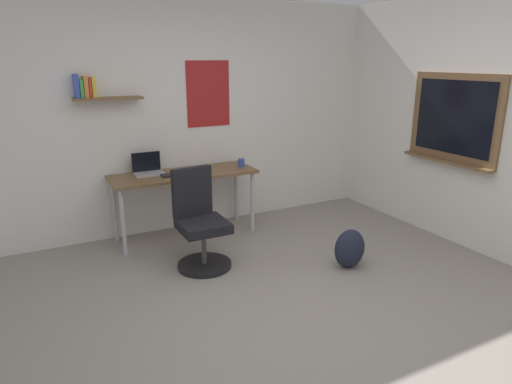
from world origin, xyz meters
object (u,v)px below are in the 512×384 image
laptop (148,169)px  keyboard (179,174)px  backpack (350,249)px  desk (184,179)px  coffee_mug (241,163)px  computer_mouse (203,171)px  office_chair (200,225)px

laptop → keyboard: (0.28, -0.21, -0.04)m
backpack → desk: bearing=127.0°
coffee_mug → backpack: size_ratio=0.24×
computer_mouse → backpack: computer_mouse is taller
computer_mouse → coffee_mug: 0.49m
keyboard → backpack: 1.95m
office_chair → computer_mouse: bearing=66.0°
desk → computer_mouse: 0.23m
keyboard → computer_mouse: bearing=0.0°
keyboard → coffee_mug: coffee_mug is taller
desk → coffee_mug: 0.70m
laptop → keyboard: 0.35m
desk → laptop: (-0.36, 0.14, 0.13)m
office_chair → keyboard: office_chair is taller
desk → office_chair: 0.84m
keyboard → computer_mouse: 0.28m
laptop → keyboard: laptop is taller
office_chair → laptop: bearing=104.2°
desk → keyboard: size_ratio=4.28×
desk → backpack: desk is taller
laptop → office_chair: bearing=-75.8°
office_chair → coffee_mug: (0.81, 0.77, 0.38)m
computer_mouse → backpack: 1.79m
keyboard → backpack: (1.21, -1.43, -0.56)m
desk → keyboard: bearing=-138.3°
office_chair → laptop: laptop is taller
desk → computer_mouse: computer_mouse is taller
office_chair → coffee_mug: bearing=43.5°
laptop → desk: bearing=-21.2°
coffee_mug → backpack: coffee_mug is taller
keyboard → backpack: keyboard is taller
keyboard → laptop: bearing=143.0°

